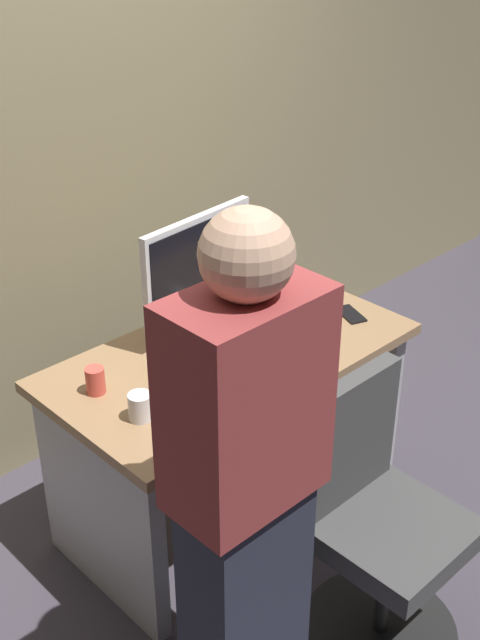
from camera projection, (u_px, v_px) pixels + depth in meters
name	position (u px, v px, depth m)	size (l,w,h in m)	color
ground_plane	(232.00, 506.00, 3.30)	(9.00, 9.00, 0.00)	#3D3842
wall_back	(75.00, 99.00, 3.12)	(6.40, 0.10, 3.00)	#8C7F5B
desk	(231.00, 404.00, 3.05)	(1.34, 0.73, 0.74)	#93704C
office_chair	(376.00, 530.00, 2.58)	(0.52, 0.52, 0.94)	black
person_at_desk	(246.00, 496.00, 2.10)	(0.40, 0.24, 1.64)	#262838
monitor	(199.00, 267.00, 2.96)	(0.54, 0.16, 0.46)	silver
keyboard	(222.00, 369.00, 2.81)	(0.43, 0.13, 0.02)	#262626
mouse	(284.00, 334.00, 3.02)	(0.06, 0.10, 0.03)	white
cup_near_keyboard	(140.00, 407.00, 2.55)	(0.08, 0.08, 0.09)	silver
cup_by_monitor	(95.00, 380.00, 2.68)	(0.06, 0.06, 0.09)	#D84C3F
book_stack	(280.00, 295.00, 3.22)	(0.22, 0.19, 0.10)	beige
cell_phone	(350.00, 314.00, 3.18)	(0.07, 0.14, 0.01)	black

